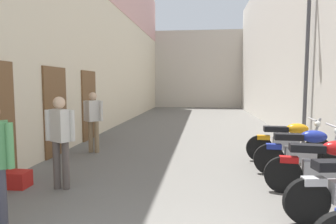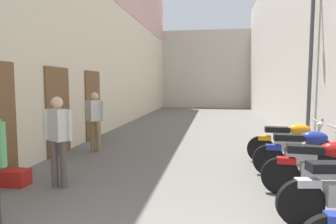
{
  "view_description": "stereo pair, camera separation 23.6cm",
  "coord_description": "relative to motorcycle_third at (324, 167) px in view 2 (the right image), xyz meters",
  "views": [
    {
      "loc": [
        0.38,
        -1.38,
        1.77
      ],
      "look_at": [
        -0.4,
        5.28,
        1.15
      ],
      "focal_mm": 31.81,
      "sensor_mm": 36.0,
      "label": 1
    },
    {
      "loc": [
        0.61,
        -1.35,
        1.77
      ],
      "look_at": [
        -0.4,
        5.28,
        1.15
      ],
      "focal_mm": 31.81,
      "sensor_mm": 36.0,
      "label": 2
    }
  ],
  "objects": [
    {
      "name": "pedestrian_mid_alley",
      "position": [
        -4.32,
        -0.18,
        0.42
      ],
      "size": [
        0.52,
        0.34,
        1.57
      ],
      "color": "#564C47",
      "rests_on": "ground"
    },
    {
      "name": "motorcycle_fifth",
      "position": [
        0.0,
        2.05,
        0.0
      ],
      "size": [
        1.85,
        0.58,
        1.04
      ],
      "color": "black",
      "rests_on": "ground"
    },
    {
      "name": "motorcycle_fourth",
      "position": [
        0.0,
        1.05,
        0.0
      ],
      "size": [
        1.85,
        0.58,
        1.04
      ],
      "color": "black",
      "rests_on": "ground"
    },
    {
      "name": "building_left",
      "position": [
        -5.79,
        7.18,
        4.02
      ],
      "size": [
        0.45,
        21.4,
        8.97
      ],
      "color": "beige",
      "rests_on": "ground"
    },
    {
      "name": "pedestrian_further_down",
      "position": [
        -4.76,
        2.51,
        0.42
      ],
      "size": [
        0.52,
        0.39,
        1.57
      ],
      "color": "#8C7251",
      "rests_on": "ground"
    },
    {
      "name": "street_lamp",
      "position": [
        0.7,
        3.51,
        2.19
      ],
      "size": [
        0.79,
        0.18,
        4.6
      ],
      "color": "#47474C",
      "rests_on": "ground"
    },
    {
      "name": "ground_plane",
      "position": [
        -2.33,
        5.22,
        -0.5
      ],
      "size": [
        37.4,
        37.4,
        0.0
      ],
      "primitive_type": "plane",
      "color": "#66635E"
    },
    {
      "name": "building_right",
      "position": [
        1.14,
        7.22,
        3.06
      ],
      "size": [
        0.45,
        21.4,
        7.12
      ],
      "color": "beige",
      "rests_on": "ground"
    },
    {
      "name": "building_far_end",
      "position": [
        -2.33,
        18.92,
        2.41
      ],
      "size": [
        9.54,
        2.0,
        5.82
      ],
      "primitive_type": "cube",
      "color": "beige",
      "rests_on": "ground"
    },
    {
      "name": "motorcycle_third",
      "position": [
        0.0,
        0.0,
        0.0
      ],
      "size": [
        1.85,
        0.58,
        1.04
      ],
      "color": "black",
      "rests_on": "ground"
    },
    {
      "name": "plastic_crate",
      "position": [
        -5.14,
        -0.2,
        -0.36
      ],
      "size": [
        0.44,
        0.32,
        0.28
      ],
      "primitive_type": "cube",
      "color": "red",
      "rests_on": "ground"
    }
  ]
}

